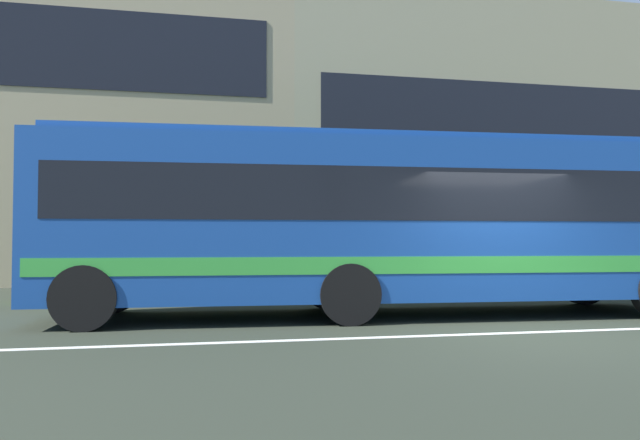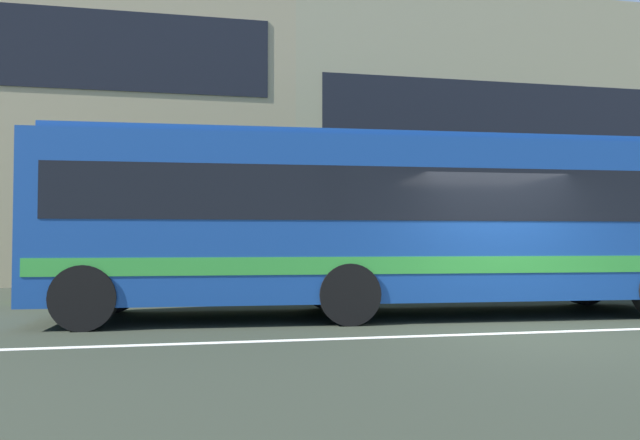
# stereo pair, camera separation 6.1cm
# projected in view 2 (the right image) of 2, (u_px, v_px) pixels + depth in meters

# --- Properties ---
(ground_plane) EXTENTS (160.00, 160.00, 0.00)m
(ground_plane) POSITION_uv_depth(u_px,v_px,m) (533.00, 333.00, 8.79)
(ground_plane) COLOR #2A3024
(lane_centre_line) EXTENTS (60.00, 0.16, 0.01)m
(lane_centre_line) POSITION_uv_depth(u_px,v_px,m) (533.00, 332.00, 8.79)
(lane_centre_line) COLOR silver
(lane_centre_line) RESTS_ON ground_plane
(hedge_row_far) EXTENTS (16.59, 1.10, 0.74)m
(hedge_row_far) POSITION_uv_depth(u_px,v_px,m) (384.00, 281.00, 14.67)
(hedge_row_far) COLOR #21551B
(hedge_row_far) RESTS_ON ground_plane
(apartment_block_right) EXTENTS (21.35, 9.58, 9.94)m
(apartment_block_right) POSITION_uv_depth(u_px,v_px,m) (524.00, 157.00, 25.48)
(apartment_block_right) COLOR tan
(apartment_block_right) RESTS_ON ground_plane
(transit_bus) EXTENTS (11.77, 3.11, 3.21)m
(transit_bus) POSITION_uv_depth(u_px,v_px,m) (376.00, 218.00, 10.85)
(transit_bus) COLOR navy
(transit_bus) RESTS_ON ground_plane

